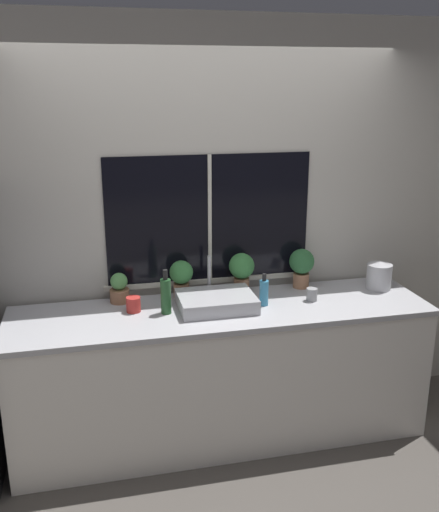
{
  "coord_description": "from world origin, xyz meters",
  "views": [
    {
      "loc": [
        -0.77,
        -2.93,
        2.28
      ],
      "look_at": [
        -0.02,
        0.33,
        1.26
      ],
      "focal_mm": 40.0,
      "sensor_mm": 36.0,
      "label": 1
    }
  ],
  "objects_px": {
    "potted_plant_center_right": "(242,269)",
    "bottle_tall": "(166,295)",
    "potted_plant_far_left": "(119,289)",
    "soap_bottle": "(264,292)",
    "potted_plant_center_left": "(181,276)",
    "mug_red": "(133,304)",
    "potted_plant_far_right": "(302,265)",
    "kettle": "(379,276)",
    "sink": "(216,301)",
    "mug_grey": "(312,295)"
  },
  "relations": [
    {
      "from": "potted_plant_far_left",
      "to": "bottle_tall",
      "type": "distance_m",
      "value": 0.37
    },
    {
      "from": "potted_plant_center_left",
      "to": "potted_plant_center_right",
      "type": "bearing_deg",
      "value": 0.0
    },
    {
      "from": "potted_plant_far_left",
      "to": "potted_plant_far_right",
      "type": "distance_m",
      "value": 1.25
    },
    {
      "from": "mug_red",
      "to": "potted_plant_far_left",
      "type": "bearing_deg",
      "value": 111.58
    },
    {
      "from": "sink",
      "to": "potted_plant_center_left",
      "type": "xyz_separation_m",
      "value": [
        -0.18,
        0.24,
        0.1
      ]
    },
    {
      "from": "potted_plant_center_right",
      "to": "bottle_tall",
      "type": "distance_m",
      "value": 0.61
    },
    {
      "from": "potted_plant_center_right",
      "to": "potted_plant_far_right",
      "type": "distance_m",
      "value": 0.43
    },
    {
      "from": "sink",
      "to": "kettle",
      "type": "distance_m",
      "value": 1.18
    },
    {
      "from": "mug_grey",
      "to": "mug_red",
      "type": "distance_m",
      "value": 1.16
    },
    {
      "from": "sink",
      "to": "potted_plant_center_right",
      "type": "distance_m",
      "value": 0.36
    },
    {
      "from": "potted_plant_center_left",
      "to": "soap_bottle",
      "type": "xyz_separation_m",
      "value": [
        0.49,
        -0.26,
        -0.06
      ]
    },
    {
      "from": "potted_plant_far_right",
      "to": "potted_plant_center_left",
      "type": "bearing_deg",
      "value": 180.0
    },
    {
      "from": "sink",
      "to": "kettle",
      "type": "relative_size",
      "value": 2.44
    },
    {
      "from": "mug_grey",
      "to": "mug_red",
      "type": "xyz_separation_m",
      "value": [
        -1.15,
        0.07,
        0.01
      ]
    },
    {
      "from": "sink",
      "to": "potted_plant_far_right",
      "type": "distance_m",
      "value": 0.71
    },
    {
      "from": "soap_bottle",
      "to": "potted_plant_center_left",
      "type": "bearing_deg",
      "value": 151.8
    },
    {
      "from": "kettle",
      "to": "potted_plant_center_right",
      "type": "bearing_deg",
      "value": 170.9
    },
    {
      "from": "bottle_tall",
      "to": "mug_grey",
      "type": "xyz_separation_m",
      "value": [
        0.96,
        -0.0,
        -0.08
      ]
    },
    {
      "from": "potted_plant_far_left",
      "to": "soap_bottle",
      "type": "bearing_deg",
      "value": -16.31
    },
    {
      "from": "potted_plant_center_right",
      "to": "bottle_tall",
      "type": "xyz_separation_m",
      "value": [
        -0.55,
        -0.26,
        -0.05
      ]
    },
    {
      "from": "sink",
      "to": "mug_grey",
      "type": "xyz_separation_m",
      "value": [
        0.64,
        -0.02,
        -0.0
      ]
    },
    {
      "from": "mug_grey",
      "to": "mug_red",
      "type": "relative_size",
      "value": 0.88
    },
    {
      "from": "potted_plant_far_left",
      "to": "potted_plant_center_right",
      "type": "height_order",
      "value": "potted_plant_center_right"
    },
    {
      "from": "potted_plant_center_left",
      "to": "potted_plant_far_right",
      "type": "distance_m",
      "value": 0.84
    },
    {
      "from": "potted_plant_far_right",
      "to": "bottle_tall",
      "type": "height_order",
      "value": "bottle_tall"
    },
    {
      "from": "sink",
      "to": "potted_plant_center_left",
      "type": "height_order",
      "value": "sink"
    },
    {
      "from": "potted_plant_far_left",
      "to": "sink",
      "type": "bearing_deg",
      "value": -22.37
    },
    {
      "from": "potted_plant_far_right",
      "to": "kettle",
      "type": "xyz_separation_m",
      "value": [
        0.51,
        -0.15,
        -0.07
      ]
    },
    {
      "from": "sink",
      "to": "mug_grey",
      "type": "height_order",
      "value": "sink"
    },
    {
      "from": "sink",
      "to": "potted_plant_center_left",
      "type": "bearing_deg",
      "value": 126.79
    },
    {
      "from": "potted_plant_center_left",
      "to": "potted_plant_far_right",
      "type": "relative_size",
      "value": 0.91
    },
    {
      "from": "soap_bottle",
      "to": "mug_red",
      "type": "distance_m",
      "value": 0.83
    },
    {
      "from": "potted_plant_far_left",
      "to": "potted_plant_far_right",
      "type": "xyz_separation_m",
      "value": [
        1.25,
        0.0,
        0.07
      ]
    },
    {
      "from": "potted_plant_center_right",
      "to": "mug_red",
      "type": "xyz_separation_m",
      "value": [
        -0.75,
        -0.18,
        -0.12
      ]
    },
    {
      "from": "potted_plant_center_left",
      "to": "mug_red",
      "type": "distance_m",
      "value": 0.39
    },
    {
      "from": "bottle_tall",
      "to": "sink",
      "type": "bearing_deg",
      "value": 2.51
    },
    {
      "from": "potted_plant_far_right",
      "to": "soap_bottle",
      "type": "relative_size",
      "value": 1.3
    },
    {
      "from": "potted_plant_center_right",
      "to": "kettle",
      "type": "height_order",
      "value": "potted_plant_center_right"
    },
    {
      "from": "sink",
      "to": "soap_bottle",
      "type": "distance_m",
      "value": 0.31
    },
    {
      "from": "potted_plant_center_right",
      "to": "soap_bottle",
      "type": "distance_m",
      "value": 0.28
    },
    {
      "from": "potted_plant_far_left",
      "to": "potted_plant_center_left",
      "type": "bearing_deg",
      "value": 0.0
    },
    {
      "from": "potted_plant_far_left",
      "to": "mug_grey",
      "type": "relative_size",
      "value": 2.35
    },
    {
      "from": "sink",
      "to": "soap_bottle",
      "type": "bearing_deg",
      "value": -3.77
    },
    {
      "from": "mug_red",
      "to": "kettle",
      "type": "distance_m",
      "value": 1.69
    },
    {
      "from": "soap_bottle",
      "to": "mug_red",
      "type": "relative_size",
      "value": 2.21
    },
    {
      "from": "potted_plant_center_right",
      "to": "potted_plant_far_right",
      "type": "xyz_separation_m",
      "value": [
        0.43,
        -0.0,
        -0.0
      ]
    },
    {
      "from": "potted_plant_far_right",
      "to": "soap_bottle",
      "type": "bearing_deg",
      "value": -143.35
    },
    {
      "from": "potted_plant_far_right",
      "to": "kettle",
      "type": "bearing_deg",
      "value": -16.42
    },
    {
      "from": "mug_red",
      "to": "kettle",
      "type": "relative_size",
      "value": 0.49
    },
    {
      "from": "potted_plant_center_right",
      "to": "mug_grey",
      "type": "bearing_deg",
      "value": -32.47
    }
  ]
}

